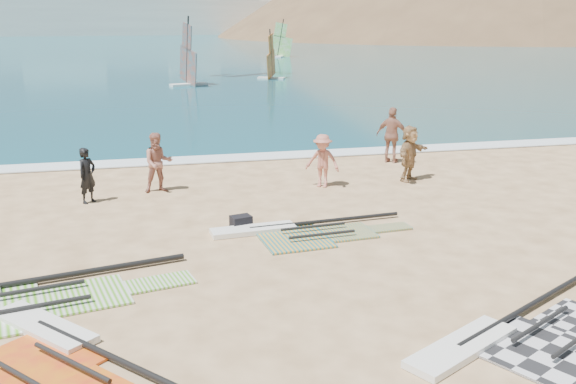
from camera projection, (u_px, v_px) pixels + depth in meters
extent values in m
plane|color=#E0B983|center=(355.00, 299.00, 11.94)|extent=(300.00, 300.00, 0.00)
cube|color=#0C495A|center=(153.00, 38.00, 135.76)|extent=(300.00, 240.00, 0.06)
cube|color=white|center=(246.00, 158.00, 23.48)|extent=(300.00, 1.20, 0.04)
cube|color=white|center=(61.00, 18.00, 147.20)|extent=(160.00, 8.00, 8.00)
cube|color=white|center=(60.00, 9.00, 146.66)|extent=(18.00, 7.00, 12.00)
cube|color=white|center=(192.00, 13.00, 153.46)|extent=(12.00, 7.00, 10.00)
cube|color=white|center=(294.00, 15.00, 159.04)|extent=(16.00, 7.00, 9.00)
cube|color=white|center=(370.00, 11.00, 163.13)|extent=(10.00, 7.00, 11.00)
cone|color=brown|center=(517.00, 35.00, 152.40)|extent=(143.00, 143.00, 45.00)
cube|color=#232325|center=(539.00, 352.00, 10.03)|extent=(2.39, 2.47, 0.04)
cylinder|color=black|center=(529.00, 306.00, 11.41)|extent=(3.86, 2.17, 0.10)
cylinder|color=black|center=(541.00, 323.00, 10.66)|extent=(1.61, 0.92, 0.08)
cube|color=white|center=(462.00, 347.00, 10.09)|extent=(2.28, 1.62, 0.12)
cube|color=#53AD1B|center=(85.00, 296.00, 12.02)|extent=(1.81, 1.72, 0.04)
cube|color=#53AD1B|center=(160.00, 283.00, 12.61)|extent=(1.43, 0.93, 0.04)
cylinder|color=black|center=(60.00, 276.00, 12.72)|extent=(4.96, 1.20, 0.12)
cylinder|color=black|center=(26.00, 291.00, 11.90)|extent=(2.06, 0.53, 0.09)
cylinder|color=black|center=(30.00, 307.00, 11.24)|extent=(2.06, 0.53, 0.09)
cube|color=#FFA32C|center=(294.00, 239.00, 15.07)|extent=(1.69, 1.85, 0.04)
cube|color=#FFA32C|center=(347.00, 233.00, 15.48)|extent=(1.30, 1.22, 0.04)
cube|color=#FFA32C|center=(389.00, 228.00, 15.81)|extent=(1.07, 0.60, 0.04)
cylinder|color=black|center=(326.00, 221.00, 16.09)|extent=(3.95, 0.44, 0.09)
cylinder|color=black|center=(313.00, 226.00, 15.48)|extent=(1.63, 0.21, 0.07)
cylinder|color=black|center=(322.00, 234.00, 14.93)|extent=(1.63, 0.21, 0.07)
cube|color=white|center=(253.00, 230.00, 15.53)|extent=(2.10, 0.74, 0.12)
cube|color=red|center=(27.00, 366.00, 9.63)|extent=(2.50, 2.48, 0.04)
cylinder|color=black|center=(124.00, 363.00, 9.57)|extent=(2.87, 3.30, 0.10)
cylinder|color=black|center=(71.00, 362.00, 9.48)|extent=(1.21, 1.39, 0.07)
cylinder|color=black|center=(32.00, 382.00, 8.97)|extent=(1.21, 1.39, 0.07)
cube|color=white|center=(43.00, 327.00, 10.75)|extent=(1.92, 2.08, 0.12)
cube|color=black|center=(241.00, 222.00, 15.84)|extent=(0.56, 0.46, 0.31)
imported|color=black|center=(87.00, 175.00, 17.80)|extent=(0.66, 0.67, 1.56)
imported|color=#AC6D5C|center=(158.00, 163.00, 18.85)|extent=(0.93, 0.77, 1.78)
imported|color=#BB6C5A|center=(322.00, 161.00, 19.42)|extent=(1.21, 1.08, 1.63)
imported|color=#A76E58|center=(392.00, 135.00, 22.56)|extent=(1.19, 1.11, 1.97)
imported|color=#A17A4E|center=(410.00, 153.00, 20.14)|extent=(1.59, 1.44, 1.76)
cube|color=white|center=(189.00, 84.00, 46.64)|extent=(2.84, 1.59, 0.16)
cube|color=red|center=(188.00, 66.00, 46.28)|extent=(1.07, 3.20, 2.98)
cube|color=red|center=(187.00, 37.00, 45.73)|extent=(0.63, 1.81, 2.07)
cylinder|color=black|center=(187.00, 50.00, 45.97)|extent=(0.39, 0.93, 4.72)
cube|color=white|center=(271.00, 78.00, 51.47)|extent=(2.22, 1.52, 0.13)
cube|color=red|center=(271.00, 65.00, 51.18)|extent=(1.22, 2.41, 2.36)
cube|color=red|center=(271.00, 44.00, 50.75)|extent=(0.71, 1.37, 1.64)
cylinder|color=black|center=(271.00, 53.00, 50.94)|extent=(0.41, 0.71, 3.74)
cube|color=white|center=(281.00, 56.00, 76.82)|extent=(1.79, 2.51, 0.14)
cube|color=#4DC91B|center=(281.00, 46.00, 76.50)|extent=(2.69, 1.48, 2.68)
cube|color=#4DC91B|center=(281.00, 30.00, 76.00)|extent=(1.53, 0.85, 1.86)
cylinder|color=black|center=(281.00, 37.00, 76.22)|extent=(0.80, 0.49, 4.26)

